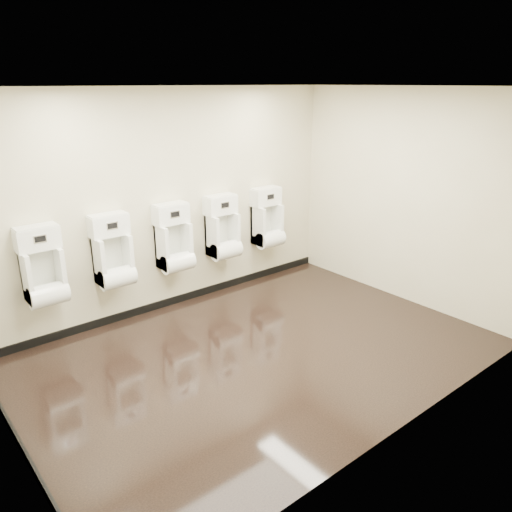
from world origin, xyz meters
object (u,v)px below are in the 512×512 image
(urinal_0, at_px, (43,272))
(urinal_1, at_px, (113,256))
(urinal_4, at_px, (268,222))
(urinal_3, at_px, (223,232))
(urinal_2, at_px, (174,243))

(urinal_0, bearing_deg, urinal_1, 0.00)
(urinal_1, xyz_separation_m, urinal_4, (2.39, 0.00, 0.00))
(urinal_0, relative_size, urinal_4, 1.00)
(urinal_3, distance_m, urinal_4, 0.80)
(urinal_1, height_order, urinal_2, same)
(urinal_3, height_order, urinal_4, same)
(urinal_0, distance_m, urinal_1, 0.80)
(urinal_0, height_order, urinal_3, same)
(urinal_4, bearing_deg, urinal_1, 180.00)
(urinal_2, relative_size, urinal_3, 1.00)
(urinal_2, xyz_separation_m, urinal_3, (0.76, 0.00, 0.00))
(urinal_0, height_order, urinal_2, same)
(urinal_3, bearing_deg, urinal_0, 180.00)
(urinal_2, xyz_separation_m, urinal_4, (1.57, 0.00, 0.00))
(urinal_1, bearing_deg, urinal_3, 0.00)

